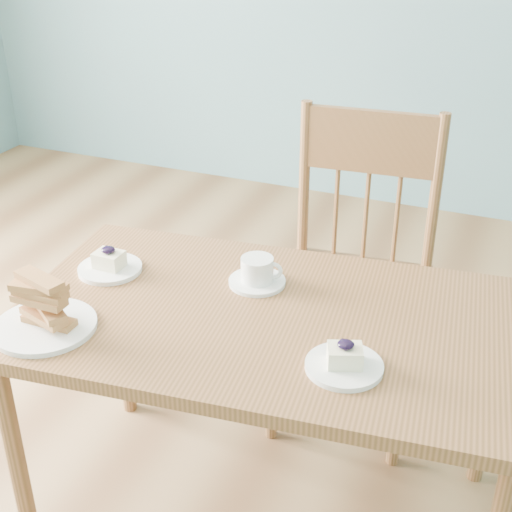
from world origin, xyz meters
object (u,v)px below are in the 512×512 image
at_px(dining_chair, 354,274).
at_px(cheesecake_plate_near, 344,362).
at_px(cheesecake_plate_far, 110,265).
at_px(biscotti_plate, 42,311).
at_px(dining_table, 269,337).
at_px(coffee_cup, 258,273).

height_order(dining_chair, cheesecake_plate_near, dining_chair).
xyz_separation_m(dining_chair, cheesecake_plate_near, (0.16, -0.70, 0.18)).
distance_m(cheesecake_plate_far, biscotti_plate, 0.31).
distance_m(dining_table, biscotti_plate, 0.55).
distance_m(dining_table, cheesecake_plate_near, 0.29).
bearing_deg(cheesecake_plate_near, biscotti_plate, -170.26).
bearing_deg(cheesecake_plate_far, biscotti_plate, -87.55).
height_order(coffee_cup, biscotti_plate, biscotti_plate).
xyz_separation_m(dining_table, coffee_cup, (-0.08, 0.13, 0.10)).
bearing_deg(dining_chair, biscotti_plate, -128.32).
bearing_deg(cheesecake_plate_far, coffee_cup, 12.66).
bearing_deg(cheesecake_plate_far, dining_table, -4.76).
bearing_deg(dining_chair, coffee_cup, -115.05).
relative_size(dining_table, biscotti_plate, 5.43).
xyz_separation_m(dining_chair, cheesecake_plate_far, (-0.56, -0.51, 0.18)).
relative_size(dining_chair, cheesecake_plate_near, 5.90).
relative_size(dining_table, cheesecake_plate_far, 7.65).
height_order(cheesecake_plate_far, coffee_cup, coffee_cup).
relative_size(dining_chair, cheesecake_plate_far, 5.84).
height_order(dining_table, cheesecake_plate_far, cheesecake_plate_far).
height_order(cheesecake_plate_near, biscotti_plate, biscotti_plate).
xyz_separation_m(cheesecake_plate_far, coffee_cup, (0.40, 0.09, 0.01)).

